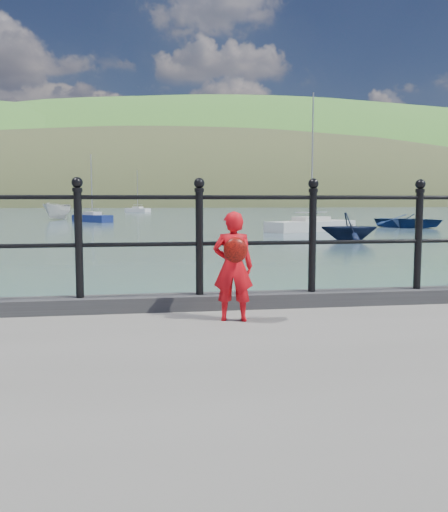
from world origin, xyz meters
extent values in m
plane|color=#2D4251|center=(0.00, 0.00, 0.00)|extent=(600.00, 600.00, 0.00)
cube|color=#28282B|center=(0.00, -0.15, 1.07)|extent=(60.00, 0.30, 0.15)
cylinder|color=black|center=(0.00, -0.15, 1.67)|extent=(18.00, 0.04, 0.04)
cylinder|color=black|center=(0.00, -0.15, 2.15)|extent=(18.00, 0.04, 0.04)
cylinder|color=black|center=(-0.60, -0.15, 1.67)|extent=(0.08, 0.08, 1.05)
sphere|color=black|center=(-0.60, -0.15, 2.29)|extent=(0.11, 0.11, 0.11)
cylinder|color=black|center=(0.60, -0.15, 1.67)|extent=(0.08, 0.08, 1.05)
sphere|color=black|center=(0.60, -0.15, 2.29)|extent=(0.11, 0.11, 0.11)
cylinder|color=black|center=(1.80, -0.15, 1.67)|extent=(0.08, 0.08, 1.05)
sphere|color=black|center=(1.80, -0.15, 2.29)|extent=(0.11, 0.11, 0.11)
cylinder|color=black|center=(3.00, -0.15, 1.67)|extent=(0.08, 0.08, 1.05)
sphere|color=black|center=(3.00, -0.15, 2.29)|extent=(0.11, 0.11, 0.11)
ellipsoid|color=#333A21|center=(20.00, 195.00, -15.40)|extent=(400.00, 100.00, 88.00)
ellipsoid|color=#387026|center=(60.00, 255.00, -27.30)|extent=(600.00, 180.00, 156.00)
cube|color=silver|center=(-35.00, 181.00, 3.00)|extent=(9.00, 6.00, 6.00)
cube|color=#4C4744|center=(-35.00, 181.00, 7.00)|extent=(9.50, 6.50, 2.00)
cube|color=silver|center=(-12.00, 181.00, 3.00)|extent=(9.00, 6.00, 6.00)
cube|color=#4C4744|center=(-12.00, 181.00, 7.00)|extent=(9.50, 6.50, 2.00)
cube|color=silver|center=(18.00, 181.00, 3.00)|extent=(9.00, 6.00, 6.00)
cube|color=#4C4744|center=(18.00, 181.00, 7.00)|extent=(9.50, 6.50, 2.00)
cube|color=silver|center=(45.00, 181.00, 3.00)|extent=(9.00, 6.00, 6.00)
cube|color=#4C4744|center=(45.00, 181.00, 7.00)|extent=(9.50, 6.50, 2.00)
imported|color=red|center=(0.85, -0.74, 1.51)|extent=(0.41, 0.32, 1.02)
ellipsoid|color=red|center=(0.85, -0.87, 1.67)|extent=(0.22, 0.11, 0.23)
imported|color=navy|center=(20.64, 33.64, 0.55)|extent=(6.15, 6.48, 1.09)
imported|color=beige|center=(-8.79, 55.14, 0.93)|extent=(3.31, 5.13, 1.86)
imported|color=black|center=(10.71, 21.05, 0.75)|extent=(3.21, 2.89, 1.49)
cube|color=navy|center=(-4.60, 48.66, 0.25)|extent=(4.16, 4.26, 0.90)
cube|color=beige|center=(-4.60, 48.66, 0.75)|extent=(1.82, 1.84, 0.50)
cylinder|color=#A5A5A8|center=(-4.60, 48.66, 3.63)|extent=(0.10, 0.10, 5.87)
cylinder|color=#A5A5A8|center=(-4.60, 48.66, 1.30)|extent=(1.45, 1.51, 0.06)
cube|color=silver|center=(-0.37, 93.58, 0.25)|extent=(4.68, 4.76, 0.90)
cube|color=beige|center=(-0.37, 93.58, 0.75)|extent=(2.02, 2.04, 0.50)
cylinder|color=#A5A5A8|center=(-0.37, 93.58, 4.12)|extent=(0.10, 0.10, 6.85)
cylinder|color=#A5A5A8|center=(-0.37, 93.58, 1.30)|extent=(1.65, 1.70, 0.06)
cube|color=beige|center=(11.67, 30.31, 0.25)|extent=(7.11, 5.04, 0.90)
cube|color=beige|center=(11.67, 30.31, 0.75)|extent=(2.81, 2.36, 0.50)
cylinder|color=#A5A5A8|center=(11.67, 30.31, 5.02)|extent=(0.10, 0.10, 8.65)
cylinder|color=#A5A5A8|center=(11.67, 30.31, 1.30)|extent=(2.81, 1.55, 0.06)
camera|label=1|loc=(0.00, -5.64, 2.12)|focal=38.00mm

